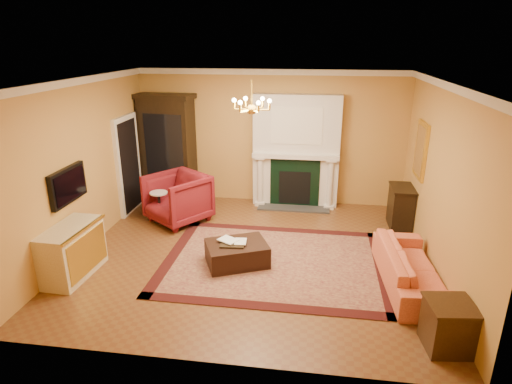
% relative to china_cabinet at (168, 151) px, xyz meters
% --- Properties ---
extents(floor, '(6.00, 5.50, 0.02)m').
position_rel_china_cabinet_xyz_m(floor, '(2.33, -2.49, -1.19)').
color(floor, brown).
rests_on(floor, ground).
extents(ceiling, '(6.00, 5.50, 0.02)m').
position_rel_china_cabinet_xyz_m(ceiling, '(2.33, -2.49, 1.83)').
color(ceiling, silver).
rests_on(ceiling, wall_back).
extents(wall_back, '(6.00, 0.02, 3.00)m').
position_rel_china_cabinet_xyz_m(wall_back, '(2.33, 0.27, 0.32)').
color(wall_back, '#BB8543').
rests_on(wall_back, floor).
extents(wall_front, '(6.00, 0.02, 3.00)m').
position_rel_china_cabinet_xyz_m(wall_front, '(2.33, -5.25, 0.32)').
color(wall_front, '#BB8543').
rests_on(wall_front, floor).
extents(wall_left, '(0.02, 5.50, 3.00)m').
position_rel_china_cabinet_xyz_m(wall_left, '(-0.68, -2.49, 0.32)').
color(wall_left, '#BB8543').
rests_on(wall_left, floor).
extents(wall_right, '(0.02, 5.50, 3.00)m').
position_rel_china_cabinet_xyz_m(wall_right, '(5.34, -2.49, 0.32)').
color(wall_right, '#BB8543').
rests_on(wall_right, floor).
extents(fireplace, '(1.90, 0.70, 2.50)m').
position_rel_china_cabinet_xyz_m(fireplace, '(2.93, 0.08, 0.01)').
color(fireplace, silver).
rests_on(fireplace, wall_back).
extents(crown_molding, '(6.00, 5.50, 0.12)m').
position_rel_china_cabinet_xyz_m(crown_molding, '(2.33, -1.53, 1.76)').
color(crown_molding, silver).
rests_on(crown_molding, ceiling).
extents(doorway, '(0.08, 1.05, 2.10)m').
position_rel_china_cabinet_xyz_m(doorway, '(-0.63, -0.79, -0.14)').
color(doorway, silver).
rests_on(doorway, wall_left).
extents(tv_panel, '(0.09, 0.95, 0.58)m').
position_rel_china_cabinet_xyz_m(tv_panel, '(-0.62, -3.09, 0.17)').
color(tv_panel, black).
rests_on(tv_panel, wall_left).
extents(gilt_mirror, '(0.06, 0.76, 1.05)m').
position_rel_china_cabinet_xyz_m(gilt_mirror, '(5.29, -1.09, 0.47)').
color(gilt_mirror, gold).
rests_on(gilt_mirror, wall_right).
extents(chandelier, '(0.63, 0.55, 0.53)m').
position_rel_china_cabinet_xyz_m(chandelier, '(2.33, -2.49, 1.43)').
color(chandelier, gold).
rests_on(chandelier, ceiling).
extents(oriental_rug, '(3.78, 2.84, 0.02)m').
position_rel_china_cabinet_xyz_m(oriental_rug, '(2.74, -2.73, -1.17)').
color(oriental_rug, '#4C101E').
rests_on(oriental_rug, floor).
extents(china_cabinet, '(1.24, 0.69, 2.36)m').
position_rel_china_cabinet_xyz_m(china_cabinet, '(0.00, 0.00, 0.00)').
color(china_cabinet, black).
rests_on(china_cabinet, floor).
extents(wingback_armchair, '(1.47, 1.45, 1.11)m').
position_rel_china_cabinet_xyz_m(wingback_armchair, '(0.58, -1.25, -0.63)').
color(wingback_armchair, maroon).
rests_on(wingback_armchair, floor).
extents(pedestal_table, '(0.36, 0.36, 0.65)m').
position_rel_china_cabinet_xyz_m(pedestal_table, '(0.21, -1.33, -0.80)').
color(pedestal_table, black).
rests_on(pedestal_table, floor).
extents(commode, '(0.59, 1.15, 0.84)m').
position_rel_china_cabinet_xyz_m(commode, '(-0.40, -3.60, -0.76)').
color(commode, beige).
rests_on(commode, floor).
extents(coral_sofa, '(0.72, 2.08, 0.80)m').
position_rel_china_cabinet_xyz_m(coral_sofa, '(4.88, -3.14, -0.78)').
color(coral_sofa, '#E56F48').
rests_on(coral_sofa, floor).
extents(end_table, '(0.57, 0.57, 0.60)m').
position_rel_china_cabinet_xyz_m(end_table, '(5.05, -4.57, -0.88)').
color(end_table, '#34200E').
rests_on(end_table, floor).
extents(console_table, '(0.42, 0.72, 0.80)m').
position_rel_china_cabinet_xyz_m(console_table, '(5.11, -0.86, -0.78)').
color(console_table, black).
rests_on(console_table, floor).
extents(leather_ottoman, '(1.19, 1.05, 0.37)m').
position_rel_china_cabinet_xyz_m(leather_ottoman, '(2.12, -2.88, -0.98)').
color(leather_ottoman, black).
rests_on(leather_ottoman, oriental_rug).
extents(ottoman_tray, '(0.42, 0.34, 0.03)m').
position_rel_china_cabinet_xyz_m(ottoman_tray, '(2.06, -2.93, -0.78)').
color(ottoman_tray, black).
rests_on(ottoman_tray, leather_ottoman).
extents(book_a, '(0.15, 0.22, 0.31)m').
position_rel_china_cabinet_xyz_m(book_a, '(1.91, -2.96, -0.61)').
color(book_a, gray).
rests_on(book_a, ottoman_tray).
extents(book_b, '(0.19, 0.04, 0.26)m').
position_rel_china_cabinet_xyz_m(book_b, '(2.09, -2.88, -0.64)').
color(book_b, gray).
rests_on(book_b, ottoman_tray).
extents(topiary_left, '(0.18, 0.18, 0.47)m').
position_rel_china_cabinet_xyz_m(topiary_left, '(2.17, 0.04, 0.31)').
color(topiary_left, gray).
rests_on(topiary_left, fireplace).
extents(topiary_right, '(0.14, 0.14, 0.39)m').
position_rel_china_cabinet_xyz_m(topiary_right, '(3.64, 0.04, 0.26)').
color(topiary_right, gray).
rests_on(topiary_right, fireplace).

